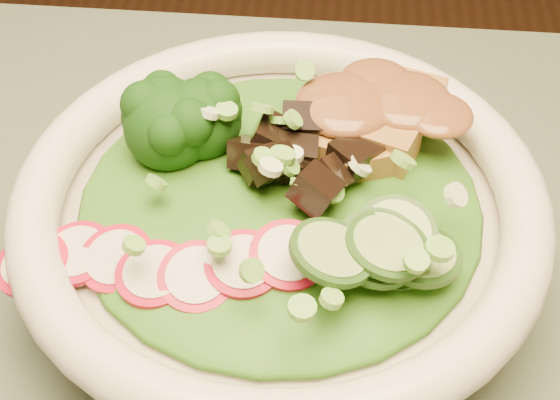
# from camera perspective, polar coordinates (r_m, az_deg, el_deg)

# --- Properties ---
(salad_bowl) EXTENTS (0.31, 0.31, 0.08)m
(salad_bowl) POSITION_cam_1_polar(r_m,az_deg,el_deg) (0.46, 0.00, -1.84)
(salad_bowl) COLOR white
(salad_bowl) RESTS_ON dining_table
(lettuce_bed) EXTENTS (0.23, 0.23, 0.03)m
(lettuce_bed) POSITION_cam_1_polar(r_m,az_deg,el_deg) (0.44, -0.00, 0.09)
(lettuce_bed) COLOR #1F5812
(lettuce_bed) RESTS_ON salad_bowl
(broccoli_florets) EXTENTS (0.11, 0.11, 0.05)m
(broccoli_florets) POSITION_cam_1_polar(r_m,az_deg,el_deg) (0.47, -6.17, 6.11)
(broccoli_florets) COLOR black
(broccoli_florets) RESTS_ON salad_bowl
(radish_slices) EXTENTS (0.13, 0.09, 0.02)m
(radish_slices) POSITION_cam_1_polar(r_m,az_deg,el_deg) (0.41, -7.46, -4.89)
(radish_slices) COLOR #B00D2A
(radish_slices) RESTS_ON salad_bowl
(cucumber_slices) EXTENTS (0.10, 0.10, 0.04)m
(cucumber_slices) POSITION_cam_1_polar(r_m,az_deg,el_deg) (0.40, 7.10, -4.22)
(cucumber_slices) COLOR #9DC16B
(cucumber_slices) RESTS_ON salad_bowl
(mushroom_heap) EXTENTS (0.10, 0.10, 0.05)m
(mushroom_heap) POSITION_cam_1_polar(r_m,az_deg,el_deg) (0.44, 1.32, 2.48)
(mushroom_heap) COLOR black
(mushroom_heap) RESTS_ON salad_bowl
(tofu_cubes) EXTENTS (0.12, 0.10, 0.04)m
(tofu_cubes) POSITION_cam_1_polar(r_m,az_deg,el_deg) (0.47, 6.56, 5.49)
(tofu_cubes) COLOR #9D6134
(tofu_cubes) RESTS_ON salad_bowl
(peanut_sauce) EXTENTS (0.08, 0.06, 0.02)m
(peanut_sauce) POSITION_cam_1_polar(r_m,az_deg,el_deg) (0.46, 6.71, 6.86)
(peanut_sauce) COLOR brown
(peanut_sauce) RESTS_ON tofu_cubes
(scallion_garnish) EXTENTS (0.22, 0.22, 0.03)m
(scallion_garnish) POSITION_cam_1_polar(r_m,az_deg,el_deg) (0.42, 0.00, 2.69)
(scallion_garnish) COLOR #6FBB42
(scallion_garnish) RESTS_ON salad_bowl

